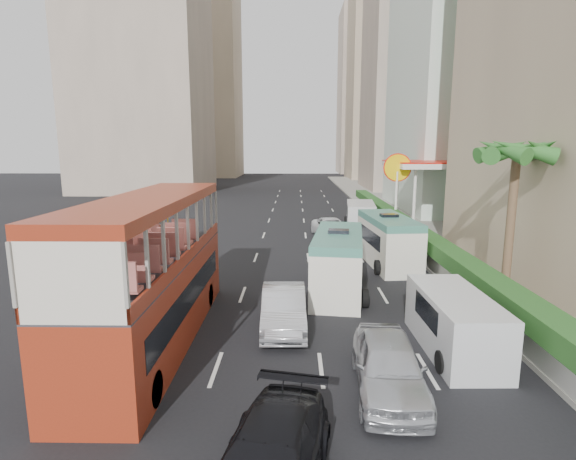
{
  "coord_description": "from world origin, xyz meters",
  "views": [
    {
      "loc": [
        -1.2,
        -14.6,
        6.65
      ],
      "look_at": [
        -1.5,
        4.0,
        3.2
      ],
      "focal_mm": 28.0,
      "sensor_mm": 36.0,
      "label": 1
    }
  ],
  "objects_px": {
    "car_silver_lane_b": "(388,391)",
    "panel_van_near": "(454,323)",
    "panel_van_far": "(360,216)",
    "minibus_far": "(388,241)",
    "shell_station": "(429,194)",
    "palm_tree": "(510,226)",
    "minibus_near": "(338,263)",
    "car_silver_lane_a": "(284,327)",
    "van_asset": "(331,237)",
    "double_decker_bus": "(153,271)"
  },
  "relations": [
    {
      "from": "car_silver_lane_a",
      "to": "panel_van_far",
      "type": "xyz_separation_m",
      "value": [
        5.79,
        20.65,
        1.08
      ]
    },
    {
      "from": "car_silver_lane_a",
      "to": "shell_station",
      "type": "xyz_separation_m",
      "value": [
        11.62,
        21.74,
        2.75
      ]
    },
    {
      "from": "car_silver_lane_b",
      "to": "panel_van_near",
      "type": "bearing_deg",
      "value": 47.94
    },
    {
      "from": "shell_station",
      "to": "panel_van_far",
      "type": "bearing_deg",
      "value": -169.34
    },
    {
      "from": "car_silver_lane_a",
      "to": "car_silver_lane_b",
      "type": "bearing_deg",
      "value": -57.62
    },
    {
      "from": "car_silver_lane_b",
      "to": "minibus_far",
      "type": "height_order",
      "value": "minibus_far"
    },
    {
      "from": "palm_tree",
      "to": "double_decker_bus",
      "type": "bearing_deg",
      "value": -163.84
    },
    {
      "from": "panel_van_near",
      "to": "panel_van_far",
      "type": "relative_size",
      "value": 0.89
    },
    {
      "from": "double_decker_bus",
      "to": "van_asset",
      "type": "xyz_separation_m",
      "value": [
        7.48,
        18.27,
        -2.53
      ]
    },
    {
      "from": "van_asset",
      "to": "panel_van_near",
      "type": "relative_size",
      "value": 1.05
    },
    {
      "from": "double_decker_bus",
      "to": "shell_station",
      "type": "distance_m",
      "value": 28.02
    },
    {
      "from": "car_silver_lane_a",
      "to": "panel_van_near",
      "type": "relative_size",
      "value": 0.95
    },
    {
      "from": "car_silver_lane_b",
      "to": "car_silver_lane_a",
      "type": "bearing_deg",
      "value": 127.59
    },
    {
      "from": "double_decker_bus",
      "to": "minibus_near",
      "type": "bearing_deg",
      "value": 39.12
    },
    {
      "from": "double_decker_bus",
      "to": "panel_van_near",
      "type": "bearing_deg",
      "value": -3.33
    },
    {
      "from": "minibus_near",
      "to": "shell_station",
      "type": "relative_size",
      "value": 0.79
    },
    {
      "from": "minibus_far",
      "to": "minibus_near",
      "type": "bearing_deg",
      "value": -129.0
    },
    {
      "from": "van_asset",
      "to": "minibus_far",
      "type": "height_order",
      "value": "minibus_far"
    },
    {
      "from": "double_decker_bus",
      "to": "car_silver_lane_b",
      "type": "xyz_separation_m",
      "value": [
        7.37,
        -3.19,
        -2.53
      ]
    },
    {
      "from": "van_asset",
      "to": "panel_van_near",
      "type": "height_order",
      "value": "panel_van_near"
    },
    {
      "from": "minibus_far",
      "to": "palm_tree",
      "type": "height_order",
      "value": "palm_tree"
    },
    {
      "from": "double_decker_bus",
      "to": "panel_van_near",
      "type": "xyz_separation_m",
      "value": [
        10.05,
        -0.58,
        -1.57
      ]
    },
    {
      "from": "minibus_far",
      "to": "shell_station",
      "type": "height_order",
      "value": "shell_station"
    },
    {
      "from": "car_silver_lane_a",
      "to": "van_asset",
      "type": "relative_size",
      "value": 0.9
    },
    {
      "from": "panel_van_near",
      "to": "minibus_far",
      "type": "bearing_deg",
      "value": 88.44
    },
    {
      "from": "van_asset",
      "to": "palm_tree",
      "type": "height_order",
      "value": "palm_tree"
    },
    {
      "from": "palm_tree",
      "to": "shell_station",
      "type": "distance_m",
      "value": 19.14
    },
    {
      "from": "double_decker_bus",
      "to": "car_silver_lane_b",
      "type": "relative_size",
      "value": 2.42
    },
    {
      "from": "car_silver_lane_a",
      "to": "panel_van_near",
      "type": "height_order",
      "value": "panel_van_near"
    },
    {
      "from": "car_silver_lane_a",
      "to": "shell_station",
      "type": "distance_m",
      "value": 24.81
    },
    {
      "from": "car_silver_lane_a",
      "to": "panel_van_near",
      "type": "bearing_deg",
      "value": -19.47
    },
    {
      "from": "panel_van_near",
      "to": "palm_tree",
      "type": "distance_m",
      "value": 6.4
    },
    {
      "from": "car_silver_lane_b",
      "to": "shell_station",
      "type": "bearing_deg",
      "value": 75.5
    },
    {
      "from": "panel_van_near",
      "to": "palm_tree",
      "type": "height_order",
      "value": "palm_tree"
    },
    {
      "from": "palm_tree",
      "to": "car_silver_lane_a",
      "type": "bearing_deg",
      "value": -163.75
    },
    {
      "from": "double_decker_bus",
      "to": "shell_station",
      "type": "xyz_separation_m",
      "value": [
        16.0,
        23.0,
        0.22
      ]
    },
    {
      "from": "minibus_near",
      "to": "palm_tree",
      "type": "bearing_deg",
      "value": -4.54
    },
    {
      "from": "car_silver_lane_b",
      "to": "van_asset",
      "type": "distance_m",
      "value": 21.46
    },
    {
      "from": "car_silver_lane_a",
      "to": "minibus_far",
      "type": "height_order",
      "value": "minibus_far"
    },
    {
      "from": "minibus_near",
      "to": "minibus_far",
      "type": "distance_m",
      "value": 5.94
    },
    {
      "from": "double_decker_bus",
      "to": "car_silver_lane_a",
      "type": "relative_size",
      "value": 2.42
    },
    {
      "from": "panel_van_near",
      "to": "panel_van_far",
      "type": "xyz_separation_m",
      "value": [
        0.12,
        22.49,
        0.11
      ]
    },
    {
      "from": "car_silver_lane_b",
      "to": "shell_station",
      "type": "distance_m",
      "value": 27.72
    },
    {
      "from": "car_silver_lane_a",
      "to": "minibus_far",
      "type": "xyz_separation_m",
      "value": [
        5.71,
        9.2,
        1.39
      ]
    },
    {
      "from": "car_silver_lane_b",
      "to": "panel_van_far",
      "type": "bearing_deg",
      "value": 87.37
    },
    {
      "from": "van_asset",
      "to": "panel_van_far",
      "type": "height_order",
      "value": "panel_van_far"
    },
    {
      "from": "minibus_far",
      "to": "palm_tree",
      "type": "distance_m",
      "value": 7.7
    },
    {
      "from": "minibus_far",
      "to": "panel_van_near",
      "type": "height_order",
      "value": "minibus_far"
    },
    {
      "from": "panel_van_far",
      "to": "shell_station",
      "type": "relative_size",
      "value": 0.67
    },
    {
      "from": "minibus_near",
      "to": "palm_tree",
      "type": "relative_size",
      "value": 0.98
    }
  ]
}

